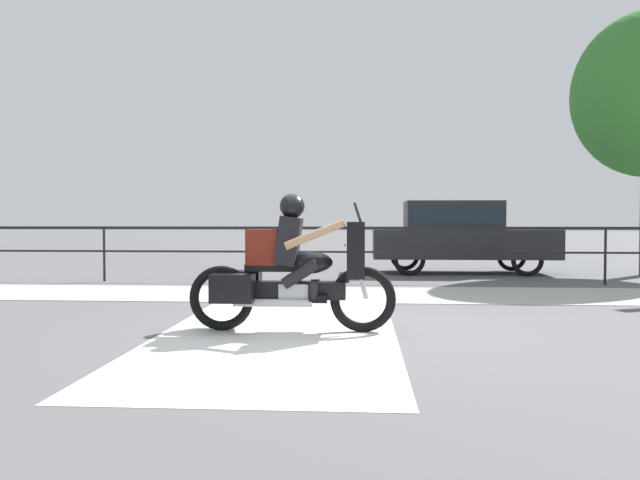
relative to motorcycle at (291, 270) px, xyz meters
The scene contains 6 objects.
ground_plane 0.92m from the motorcycle, 20.82° to the left, with size 120.00×120.00×0.00m, color #565659.
sidewalk_band 3.72m from the motorcycle, 81.38° to the left, with size 44.00×2.40×0.01m, color #A8A59E.
crosswalk_band 0.72m from the motorcycle, behind, with size 2.66×6.00×0.01m, color silver.
fence_railing 5.56m from the motorcycle, 84.35° to the left, with size 36.00×0.05×1.15m.
motorcycle is the anchor object (origin of this frame).
parked_car 8.59m from the motorcycle, 68.50° to the left, with size 4.30×1.62×1.73m.
Camera 1 is at (0.26, -7.35, 1.30)m, focal length 35.00 mm.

